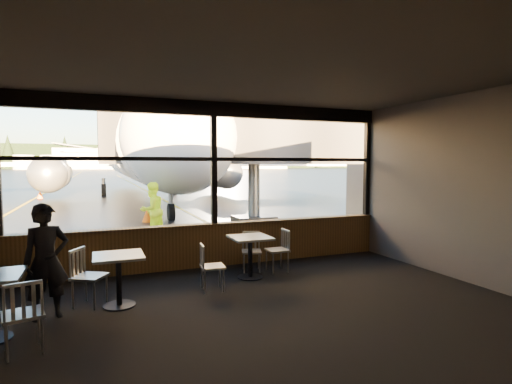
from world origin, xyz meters
TOP-DOWN VIEW (x-y plane):
  - ground_plane at (0.00, 120.00)m, footprint 520.00×520.00m
  - carpet_floor at (0.00, -3.00)m, footprint 8.00×6.00m
  - ceiling at (0.00, -3.00)m, footprint 8.00×6.00m
  - wall_right at (4.00, -3.00)m, footprint 0.04×6.00m
  - wall_back at (0.00, -6.00)m, footprint 8.00×0.04m
  - window_sill at (0.00, 0.00)m, footprint 8.00×0.28m
  - window_header at (0.00, 0.00)m, footprint 8.00×0.18m
  - mullion_centre at (0.00, 0.00)m, footprint 0.12×0.12m
  - mullion_right at (3.95, 0.00)m, footprint 0.12×0.12m
  - window_transom at (0.00, 0.00)m, footprint 8.00×0.10m
  - airliner at (0.52, 19.94)m, footprint 31.56×37.71m
  - jet_bridge at (3.60, 5.50)m, footprint 8.74×10.68m
  - cafe_table_near at (0.38, -1.15)m, footprint 0.74×0.74m
  - cafe_table_mid at (-2.05, -1.84)m, footprint 0.74×0.74m
  - chair_near_e at (1.06, -0.92)m, footprint 0.47×0.47m
  - chair_near_w at (-0.50, -1.63)m, footprint 0.49×0.49m
  - chair_near_n at (0.58, -0.72)m, footprint 0.56×0.56m
  - chair_mid_w at (-2.46, -1.65)m, footprint 0.68×0.68m
  - chair_left_s at (-3.16, -3.03)m, footprint 0.58×0.58m
  - passenger at (-3.02, -1.96)m, footprint 0.69×0.55m
  - ground_crew at (-0.81, 3.87)m, footprint 1.02×0.97m
  - cone_nose at (-0.55, 7.30)m, footprint 0.40×0.40m
  - cone_wing at (-5.67, 20.50)m, footprint 0.37×0.37m
  - terminal_annex at (10.00, 2.50)m, footprint 5.00×7.00m
  - hangar_mid at (0.00, 185.00)m, footprint 38.00×15.00m
  - hangar_right at (60.00, 178.00)m, footprint 50.00×20.00m
  - fuel_tank_a at (-30.00, 182.00)m, footprint 8.00×8.00m
  - fuel_tank_b at (-20.00, 182.00)m, footprint 8.00×8.00m
  - fuel_tank_c at (-10.00, 182.00)m, footprint 8.00×8.00m
  - treeline at (0.00, 210.00)m, footprint 360.00×3.00m

SIDE VIEW (x-z plane):
  - ground_plane at x=0.00m, z-range 0.00..0.00m
  - carpet_floor at x=0.00m, z-range 0.01..0.01m
  - cone_wing at x=-5.67m, z-range 0.00..0.51m
  - cone_nose at x=-0.55m, z-range 0.00..0.56m
  - cafe_table_near at x=0.38m, z-range 0.00..0.81m
  - cafe_table_mid at x=-2.05m, z-range 0.00..0.81m
  - chair_near_n at x=0.58m, z-range 0.00..0.81m
  - chair_near_w at x=-0.50m, z-range 0.00..0.83m
  - chair_near_e at x=1.06m, z-range 0.00..0.87m
  - chair_left_s at x=-3.16m, z-range 0.00..0.90m
  - window_sill at x=0.00m, z-range 0.00..0.90m
  - chair_mid_w at x=-2.46m, z-range 0.00..0.91m
  - passenger at x=-3.02m, z-range 0.00..1.65m
  - ground_crew at x=-0.81m, z-range 0.00..1.66m
  - wall_right at x=4.00m, z-range 0.00..3.50m
  - wall_back at x=0.00m, z-range 0.00..3.50m
  - mullion_centre at x=0.00m, z-range 0.90..3.50m
  - mullion_right at x=3.95m, z-range 0.90..3.50m
  - window_transom at x=0.00m, z-range 2.26..2.34m
  - jet_bridge at x=3.60m, z-range 0.00..4.66m
  - terminal_annex at x=10.00m, z-range 0.00..6.00m
  - fuel_tank_a at x=-30.00m, z-range 0.00..6.00m
  - fuel_tank_b at x=-20.00m, z-range 0.00..6.00m
  - fuel_tank_c at x=-10.00m, z-range 0.00..6.00m
  - window_header at x=0.00m, z-range 3.20..3.50m
  - ceiling at x=0.00m, z-range 3.48..3.52m
  - hangar_mid at x=0.00m, z-range 0.00..10.00m
  - airliner at x=0.52m, z-range 0.00..11.41m
  - hangar_right at x=60.00m, z-range 0.00..12.00m
  - treeline at x=0.00m, z-range 0.00..12.00m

